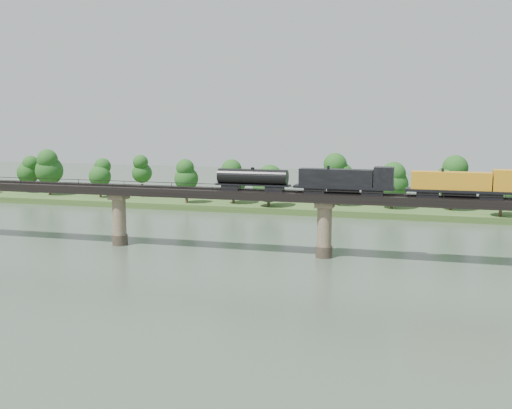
# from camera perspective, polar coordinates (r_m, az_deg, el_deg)

# --- Properties ---
(ground) EXTENTS (400.00, 400.00, 0.00)m
(ground) POSITION_cam_1_polar(r_m,az_deg,el_deg) (86.66, 2.75, -9.03)
(ground) COLOR #354435
(ground) RESTS_ON ground
(far_bank) EXTENTS (300.00, 24.00, 1.60)m
(far_bank) POSITION_cam_1_polar(r_m,az_deg,el_deg) (168.56, 9.14, -0.30)
(far_bank) COLOR #325020
(far_bank) RESTS_ON ground
(bridge) EXTENTS (236.00, 30.00, 11.50)m
(bridge) POSITION_cam_1_polar(r_m,az_deg,el_deg) (114.01, 6.10, -2.01)
(bridge) COLOR #473A2D
(bridge) RESTS_ON ground
(bridge_superstructure) EXTENTS (220.00, 4.90, 0.75)m
(bridge_superstructure) POSITION_cam_1_polar(r_m,az_deg,el_deg) (113.05, 6.15, 1.15)
(bridge_superstructure) COLOR black
(bridge_superstructure) RESTS_ON bridge
(far_treeline) EXTENTS (289.06, 17.54, 13.60)m
(far_treeline) POSITION_cam_1_polar(r_m,az_deg,el_deg) (164.24, 6.18, 2.36)
(far_treeline) COLOR #382619
(far_treeline) RESTS_ON far_bank
(freight_train) EXTENTS (70.35, 2.74, 4.84)m
(freight_train) POSITION_cam_1_polar(r_m,az_deg,el_deg) (111.38, 14.42, 1.88)
(freight_train) COLOR black
(freight_train) RESTS_ON bridge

